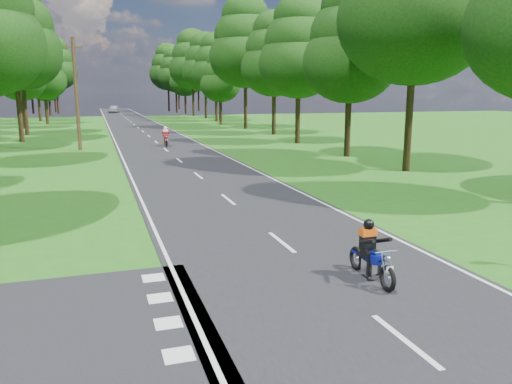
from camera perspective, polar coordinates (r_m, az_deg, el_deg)
name	(u,v)px	position (r m, az deg, el deg)	size (l,w,h in m)	color
ground	(310,266)	(12.55, 6.21, -8.37)	(160.00, 160.00, 0.00)	#255E15
main_road	(138,128)	(61.10, -13.32, 7.17)	(7.00, 140.00, 0.02)	black
road_markings	(138,129)	(59.22, -13.30, 7.05)	(7.40, 140.00, 0.01)	silver
treeline	(140,61)	(71.21, -13.15, 14.38)	(40.00, 115.35, 14.78)	black
telegraph_pole	(76,94)	(38.77, -19.85, 10.53)	(1.20, 0.26, 8.00)	#382616
rider_near_blue	(372,251)	(11.60, 13.10, -6.55)	(0.55, 1.66, 1.39)	#0C168C
rider_far_red	(166,136)	(39.74, -10.27, 6.28)	(0.62, 1.85, 1.54)	#A80C10
distant_car	(114,109)	(105.58, -15.91, 9.13)	(1.80, 4.48, 1.53)	silver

